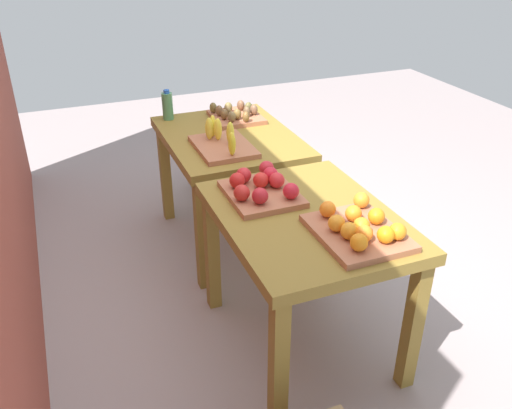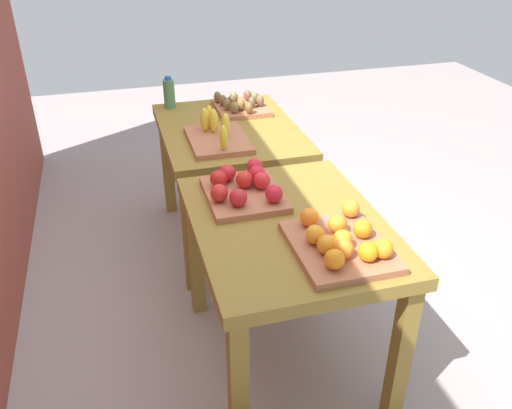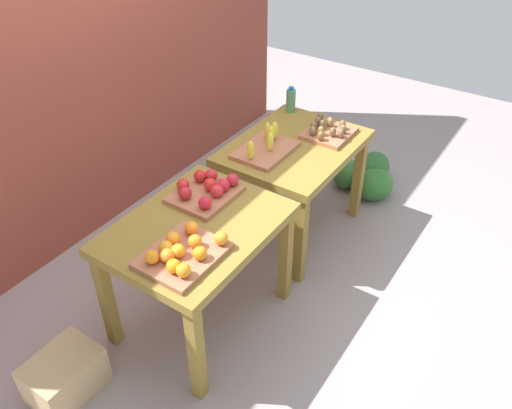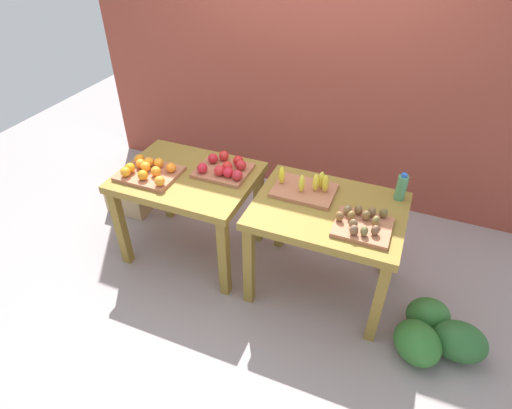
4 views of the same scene
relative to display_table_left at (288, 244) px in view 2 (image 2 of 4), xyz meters
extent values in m
plane|color=gray|center=(0.56, 0.00, -0.67)|extent=(8.00, 8.00, 0.00)
cube|color=olive|center=(0.00, 0.00, 0.09)|extent=(1.04, 0.80, 0.06)
cube|color=olive|center=(-0.46, -0.34, -0.30)|extent=(0.07, 0.07, 0.72)
cube|color=olive|center=(0.46, -0.34, -0.30)|extent=(0.07, 0.07, 0.72)
cube|color=olive|center=(-0.46, 0.34, -0.30)|extent=(0.07, 0.07, 0.72)
cube|color=olive|center=(0.46, 0.34, -0.30)|extent=(0.07, 0.07, 0.72)
cube|color=olive|center=(1.12, 0.00, 0.09)|extent=(1.04, 0.80, 0.06)
cube|color=olive|center=(0.66, -0.34, -0.30)|extent=(0.07, 0.07, 0.72)
cube|color=olive|center=(1.58, -0.34, -0.30)|extent=(0.07, 0.07, 0.72)
cube|color=olive|center=(0.66, 0.34, -0.30)|extent=(0.07, 0.07, 0.72)
cube|color=olive|center=(1.58, 0.34, -0.30)|extent=(0.07, 0.07, 0.72)
cube|color=#AA6647|center=(-0.26, -0.12, 0.13)|extent=(0.44, 0.36, 0.03)
sphere|color=orange|center=(-0.08, -0.24, 0.18)|extent=(0.09, 0.09, 0.08)
sphere|color=orange|center=(-0.30, -0.05, 0.18)|extent=(0.09, 0.09, 0.08)
sphere|color=orange|center=(-0.22, -0.03, 0.18)|extent=(0.10, 0.10, 0.08)
sphere|color=orange|center=(-0.34, -0.10, 0.18)|extent=(0.11, 0.11, 0.08)
sphere|color=orange|center=(-0.10, -0.05, 0.18)|extent=(0.11, 0.11, 0.08)
sphere|color=orange|center=(-0.40, -0.04, 0.18)|extent=(0.11, 0.11, 0.08)
sphere|color=orange|center=(-0.24, -0.23, 0.18)|extent=(0.09, 0.09, 0.08)
sphere|color=orange|center=(-0.28, -0.12, 0.18)|extent=(0.09, 0.09, 0.08)
sphere|color=orange|center=(-0.18, -0.14, 0.18)|extent=(0.09, 0.09, 0.08)
sphere|color=orange|center=(-0.39, -0.18, 0.18)|extent=(0.11, 0.11, 0.08)
sphere|color=orange|center=(-0.38, -0.24, 0.18)|extent=(0.10, 0.10, 0.08)
cube|color=#AA6647|center=(0.25, 0.13, 0.13)|extent=(0.40, 0.34, 0.03)
sphere|color=red|center=(0.13, 0.18, 0.19)|extent=(0.11, 0.11, 0.08)
sphere|color=red|center=(0.29, 0.12, 0.19)|extent=(0.09, 0.09, 0.08)
sphere|color=red|center=(0.20, 0.25, 0.19)|extent=(0.09, 0.09, 0.08)
sphere|color=red|center=(0.13, 0.03, 0.19)|extent=(0.09, 0.09, 0.08)
sphere|color=red|center=(0.38, 0.18, 0.19)|extent=(0.10, 0.10, 0.08)
sphere|color=red|center=(0.26, 0.04, 0.19)|extent=(0.09, 0.09, 0.08)
sphere|color=red|center=(0.41, 0.03, 0.19)|extent=(0.09, 0.09, 0.08)
sphere|color=red|center=(0.33, 0.23, 0.19)|extent=(0.11, 0.11, 0.08)
sphere|color=red|center=(0.33, 0.05, 0.19)|extent=(0.11, 0.11, 0.08)
cube|color=#AA6647|center=(0.91, 0.11, 0.13)|extent=(0.44, 0.32, 0.03)
ellipsoid|color=yellow|center=(1.01, 0.16, 0.22)|extent=(0.06, 0.06, 0.14)
ellipsoid|color=yellow|center=(0.73, 0.12, 0.22)|extent=(0.07, 0.06, 0.14)
ellipsoid|color=yellow|center=(0.90, 0.07, 0.22)|extent=(0.05, 0.06, 0.14)
ellipsoid|color=yellow|center=(1.05, 0.13, 0.22)|extent=(0.06, 0.06, 0.14)
ellipsoid|color=yellow|center=(0.98, 0.12, 0.22)|extent=(0.05, 0.06, 0.14)
cube|color=#AA6647|center=(1.38, -0.14, 0.13)|extent=(0.36, 0.32, 0.03)
ellipsoid|color=brown|center=(1.46, -0.21, 0.18)|extent=(0.07, 0.07, 0.07)
ellipsoid|color=brown|center=(1.26, -0.07, 0.18)|extent=(0.07, 0.07, 0.07)
ellipsoid|color=brown|center=(1.22, -0.16, 0.18)|extent=(0.07, 0.07, 0.07)
ellipsoid|color=olive|center=(1.45, -0.11, 0.18)|extent=(0.07, 0.07, 0.07)
ellipsoid|color=brown|center=(1.41, -0.03, 0.18)|extent=(0.07, 0.07, 0.07)
ellipsoid|color=brown|center=(1.29, -0.12, 0.18)|extent=(0.07, 0.07, 0.07)
ellipsoid|color=brown|center=(1.40, -0.24, 0.18)|extent=(0.06, 0.06, 0.07)
ellipsoid|color=brown|center=(1.38, -0.08, 0.18)|extent=(0.07, 0.07, 0.07)
ellipsoid|color=brown|center=(1.48, -0.01, 0.18)|extent=(0.07, 0.06, 0.07)
ellipsoid|color=brown|center=(1.34, -0.26, 0.18)|extent=(0.07, 0.07, 0.07)
ellipsoid|color=brown|center=(1.32, -0.20, 0.18)|extent=(0.06, 0.05, 0.07)
ellipsoid|color=brown|center=(1.32, -0.04, 0.18)|extent=(0.07, 0.07, 0.07)
cylinder|color=#4C8C59|center=(1.55, 0.29, 0.21)|extent=(0.07, 0.07, 0.18)
cylinder|color=blue|center=(1.55, 0.29, 0.31)|extent=(0.04, 0.04, 0.02)
ellipsoid|color=#2A612C|center=(2.14, -0.26, -0.53)|extent=(0.37, 0.29, 0.27)
ellipsoid|color=#337030|center=(1.93, -0.10, -0.54)|extent=(0.35, 0.31, 0.25)
ellipsoid|color=#2F6E2A|center=(1.88, -0.38, -0.53)|extent=(0.43, 0.43, 0.28)
camera|label=1|loc=(-1.99, 1.05, 1.39)|focal=38.11mm
camera|label=2|loc=(-1.83, 0.65, 1.31)|focal=37.61mm
camera|label=3|loc=(-1.75, -1.59, 1.99)|focal=36.60mm
camera|label=4|loc=(1.53, -2.32, 1.86)|focal=29.44mm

